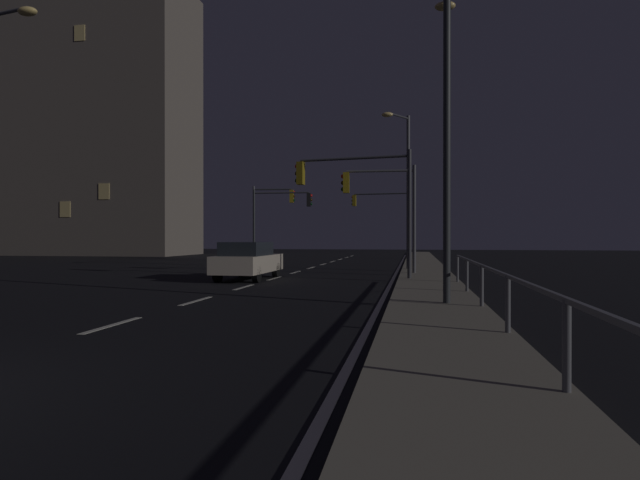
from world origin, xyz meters
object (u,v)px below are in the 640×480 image
traffic_light_mid_left (381,197)px  street_lamp_corner (447,108)px  traffic_light_near_right (356,188)px  building_distant (72,125)px  street_lamp_across_street (405,177)px  traffic_light_overhead_east (280,210)px  car (248,260)px  traffic_light_far_right (384,210)px  traffic_light_mid_right (271,209)px

traffic_light_mid_left → street_lamp_corner: (2.29, -10.61, 1.38)m
traffic_light_near_right → building_distant: 43.99m
street_lamp_across_street → traffic_light_overhead_east: bearing=135.0°
car → traffic_light_mid_left: (5.31, 3.32, 2.78)m
car → traffic_light_far_right: traffic_light_far_right is taller
traffic_light_mid_left → building_distant: 42.91m
street_lamp_across_street → traffic_light_mid_right: bearing=134.0°
traffic_light_far_right → traffic_light_mid_right: bearing=-142.3°
traffic_light_mid_left → traffic_light_overhead_east: traffic_light_overhead_east is taller
traffic_light_mid_right → traffic_light_far_right: (8.05, 6.22, 0.20)m
car → traffic_light_mid_right: (-3.74, 16.72, 3.09)m
traffic_light_overhead_east → traffic_light_near_right: (7.18, -14.96, 0.07)m
traffic_light_far_right → traffic_light_near_right: 22.57m
traffic_light_mid_left → street_lamp_corner: bearing=-77.8°
traffic_light_mid_left → traffic_light_near_right: bearing=-105.9°
traffic_light_mid_right → street_lamp_across_street: street_lamp_across_street is taller
traffic_light_overhead_east → traffic_light_mid_left: bearing=-56.3°
traffic_light_far_right → traffic_light_near_right: (0.16, -22.57, -0.32)m
street_lamp_corner → building_distant: (-36.04, 35.16, 8.60)m
traffic_light_overhead_east → traffic_light_near_right: same height
traffic_light_near_right → traffic_light_far_right: bearing=90.4°
building_distant → traffic_light_mid_left: bearing=-36.0°
car → traffic_light_mid_left: traffic_light_mid_left is taller
street_lamp_corner → building_distant: size_ratio=0.30×
traffic_light_far_right → building_distant: bearing=171.4°
traffic_light_mid_left → traffic_light_mid_right: bearing=124.0°
traffic_light_far_right → traffic_light_mid_left: bearing=-87.1°
traffic_light_mid_right → traffic_light_near_right: size_ratio=1.10×
car → street_lamp_corner: bearing=-43.8°
traffic_light_near_right → car: bearing=-175.2°
traffic_light_overhead_east → building_distant: 30.28m
traffic_light_far_right → traffic_light_near_right: traffic_light_far_right is taller
traffic_light_overhead_east → street_lamp_corner: 24.90m
street_lamp_corner → street_lamp_across_street: 13.65m
traffic_light_mid_left → traffic_light_far_right: bearing=92.9°
traffic_light_mid_right → street_lamp_across_street: 14.53m
traffic_light_mid_right → traffic_light_overhead_east: (1.04, -1.39, -0.19)m
street_lamp_across_street → building_distant: size_ratio=0.29×
car → traffic_light_far_right: (4.31, 22.94, 3.29)m
street_lamp_across_street → street_lamp_corner: bearing=-84.6°
car → street_lamp_corner: 11.33m
traffic_light_near_right → building_distant: bearing=140.1°
traffic_light_far_right → traffic_light_overhead_east: size_ratio=1.06×
traffic_light_far_right → traffic_light_overhead_east: (-7.01, -7.61, -0.39)m
traffic_light_mid_right → traffic_light_near_right: (8.21, -16.34, -0.12)m
traffic_light_mid_right → building_distant: size_ratio=0.21×
traffic_light_mid_right → traffic_light_overhead_east: 1.74m
traffic_light_mid_left → traffic_light_mid_right: 16.18m
traffic_light_mid_left → traffic_light_mid_right: traffic_light_mid_right is taller
car → building_distant: size_ratio=0.16×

